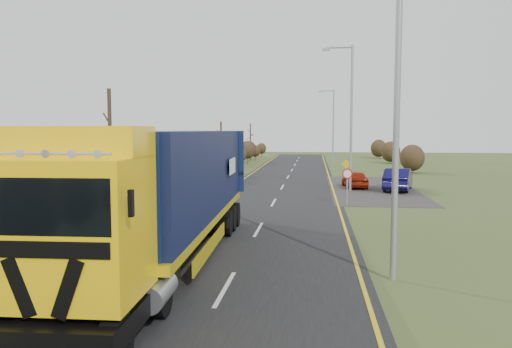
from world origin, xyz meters
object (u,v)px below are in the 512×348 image
Objects in this scene: streetlight_near at (393,97)px; speed_sign at (347,180)px; lorry at (170,187)px; car_blue_sedan at (398,179)px; car_red_hatchback at (355,179)px.

streetlight_near is 4.46× the size of speed_sign.
speed_sign is at bearing 61.88° from lorry.
lorry is 7.26m from streetlight_near.
lorry reaches higher than speed_sign.
lorry is at bearing 77.60° from car_blue_sedan.
streetlight_near is (-3.76, -21.62, 4.39)m from car_blue_sedan.
car_blue_sedan is at bearing 149.68° from car_red_hatchback.
streetlight_near is at bearing 94.52° from car_blue_sedan.
streetlight_near is 14.50m from speed_sign.
car_blue_sedan is (2.89, -1.34, 0.14)m from car_red_hatchback.
streetlight_near is at bearing 82.41° from car_red_hatchback.
streetlight_near is (-0.86, -22.96, 4.53)m from car_red_hatchback.
car_blue_sedan is (10.42, 20.65, -1.68)m from lorry.
lorry is 23.31m from car_red_hatchback.
car_red_hatchback is at bearing 69.07° from lorry.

